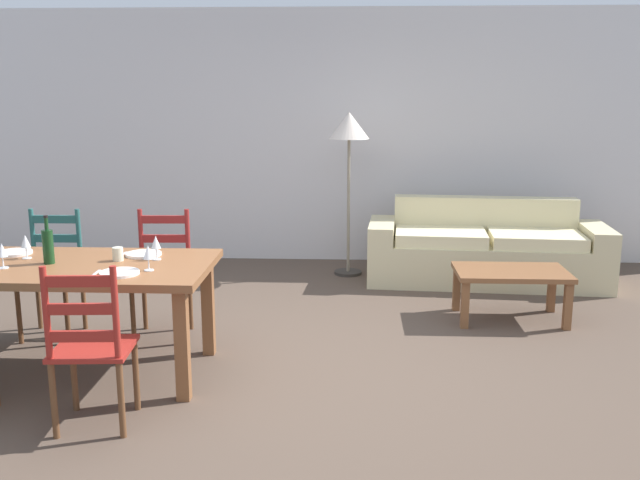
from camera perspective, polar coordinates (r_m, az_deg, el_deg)
ground_plane at (r=4.77m, az=-3.18°, el=-10.84°), size 9.60×9.60×0.02m
wall_far at (r=7.70m, az=-0.78°, el=8.39°), size 9.60×0.16×2.70m
dining_table at (r=4.84m, az=-20.07°, el=-2.81°), size 1.90×0.96×0.75m
dining_chair_near_right at (r=4.06m, az=-18.18°, el=-8.25°), size 0.45×0.43×0.96m
dining_chair_far_left at (r=5.71m, az=-20.96°, el=-2.59°), size 0.43×0.41×0.96m
dining_chair_far_right at (r=5.46m, az=-12.71°, el=-2.73°), size 0.44×0.42×0.96m
dinner_plate_near_right at (r=4.43m, az=-16.01°, el=-2.59°), size 0.24×0.24×0.02m
fork_near_right at (r=4.48m, az=-17.83°, el=-2.62°), size 0.02×0.17×0.01m
dinner_plate_far_left at (r=5.23m, az=-23.66°, el=-0.95°), size 0.24×0.24×0.02m
dinner_plate_far_right at (r=4.89m, az=-14.17°, el=-1.12°), size 0.24×0.24×0.02m
fork_far_right at (r=4.94m, az=-15.83°, el=-1.16°), size 0.03×0.17×0.01m
wine_bottle at (r=4.83m, az=-21.28°, el=-0.43°), size 0.07×0.07×0.32m
wine_glass_near_left at (r=4.81m, az=-24.48°, el=-0.83°), size 0.06×0.06×0.16m
wine_glass_near_right at (r=4.45m, az=-13.83°, el=-1.06°), size 0.06×0.06×0.16m
wine_glass_far_left at (r=5.03m, az=-22.87°, el=-0.17°), size 0.06×0.06×0.16m
wine_glass_far_right at (r=4.73m, az=-13.23°, el=-0.26°), size 0.06×0.06×0.16m
coffee_cup_primary at (r=4.78m, az=-16.14°, el=-1.11°), size 0.07×0.07×0.09m
couch at (r=7.08m, az=13.33°, el=-0.93°), size 2.33×0.97×0.80m
coffee_table at (r=5.90m, az=15.29°, el=-2.98°), size 0.90×0.56×0.42m
standing_lamp at (r=6.98m, az=2.38°, el=8.49°), size 0.40×0.40×1.64m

